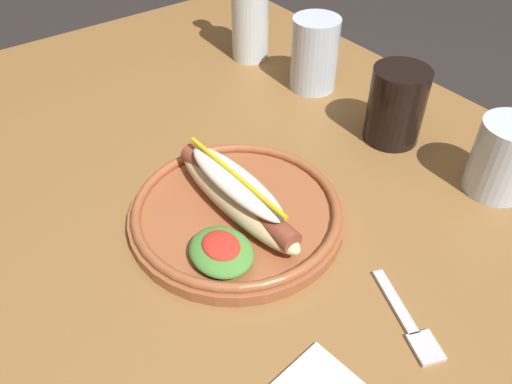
{
  "coord_description": "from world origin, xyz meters",
  "views": [
    {
      "loc": [
        0.41,
        -0.3,
        1.19
      ],
      "look_at": [
        0.03,
        -0.01,
        0.77
      ],
      "focal_mm": 35.7,
      "sensor_mm": 36.0,
      "label": 1
    }
  ],
  "objects_px": {
    "soda_cup": "(396,105)",
    "water_cup": "(504,158)",
    "fork": "(408,323)",
    "glass_bottle": "(250,7)",
    "extra_cup": "(314,54)",
    "hot_dog_plate": "(236,209)"
  },
  "relations": [
    {
      "from": "extra_cup",
      "to": "glass_bottle",
      "type": "distance_m",
      "value": 0.16
    },
    {
      "from": "fork",
      "to": "extra_cup",
      "type": "xyz_separation_m",
      "value": [
        -0.43,
        0.24,
        0.06
      ]
    },
    {
      "from": "fork",
      "to": "glass_bottle",
      "type": "xyz_separation_m",
      "value": [
        -0.58,
        0.22,
        0.09
      ]
    },
    {
      "from": "extra_cup",
      "to": "hot_dog_plate",
      "type": "bearing_deg",
      "value": -56.76
    },
    {
      "from": "hot_dog_plate",
      "to": "water_cup",
      "type": "xyz_separation_m",
      "value": [
        0.15,
        0.31,
        0.03
      ]
    },
    {
      "from": "fork",
      "to": "water_cup",
      "type": "relative_size",
      "value": 1.16
    },
    {
      "from": "soda_cup",
      "to": "water_cup",
      "type": "xyz_separation_m",
      "value": [
        0.16,
        0.02,
        -0.01
      ]
    },
    {
      "from": "water_cup",
      "to": "hot_dog_plate",
      "type": "bearing_deg",
      "value": -116.12
    },
    {
      "from": "water_cup",
      "to": "glass_bottle",
      "type": "bearing_deg",
      "value": -176.06
    },
    {
      "from": "fork",
      "to": "extra_cup",
      "type": "relative_size",
      "value": 0.97
    },
    {
      "from": "water_cup",
      "to": "soda_cup",
      "type": "bearing_deg",
      "value": -172.61
    },
    {
      "from": "hot_dog_plate",
      "to": "extra_cup",
      "type": "relative_size",
      "value": 2.2
    },
    {
      "from": "glass_bottle",
      "to": "soda_cup",
      "type": "bearing_deg",
      "value": 2.27
    },
    {
      "from": "water_cup",
      "to": "glass_bottle",
      "type": "distance_m",
      "value": 0.51
    },
    {
      "from": "hot_dog_plate",
      "to": "extra_cup",
      "type": "height_order",
      "value": "extra_cup"
    },
    {
      "from": "water_cup",
      "to": "extra_cup",
      "type": "bearing_deg",
      "value": -177.65
    },
    {
      "from": "water_cup",
      "to": "glass_bottle",
      "type": "relative_size",
      "value": 0.41
    },
    {
      "from": "fork",
      "to": "water_cup",
      "type": "bearing_deg",
      "value": 127.43
    },
    {
      "from": "water_cup",
      "to": "extra_cup",
      "type": "distance_m",
      "value": 0.35
    },
    {
      "from": "fork",
      "to": "soda_cup",
      "type": "xyz_separation_m",
      "value": [
        -0.24,
        0.24,
        0.05
      ]
    },
    {
      "from": "extra_cup",
      "to": "glass_bottle",
      "type": "height_order",
      "value": "glass_bottle"
    },
    {
      "from": "hot_dog_plate",
      "to": "soda_cup",
      "type": "xyz_separation_m",
      "value": [
        -0.01,
        0.29,
        0.03
      ]
    }
  ]
}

